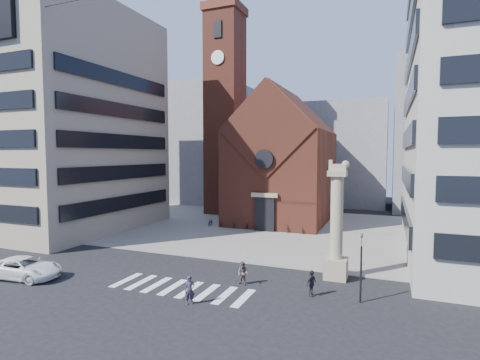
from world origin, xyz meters
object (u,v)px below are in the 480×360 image
object	(u,v)px
scooter_0	(210,222)
pedestrian_1	(243,273)
traffic_light	(361,266)
pedestrian_0	(190,290)
white_car	(24,268)
lion_column	(337,232)
pedestrian_2	(311,283)

from	to	relation	value
scooter_0	pedestrian_1	bearing A→B (deg)	-68.97
pedestrian_1	scooter_0	xyz separation A→B (m)	(-11.54, 18.24, -0.31)
traffic_light	pedestrian_0	distance (m)	10.52
white_car	pedestrian_0	xyz separation A→B (m)	(13.62, 0.31, 0.10)
white_car	pedestrian_0	distance (m)	13.62
lion_column	white_car	distance (m)	22.98
traffic_light	pedestrian_1	bearing A→B (deg)	178.46
traffic_light	pedestrian_1	xyz separation A→B (m)	(-7.83, 0.21, -1.47)
lion_column	pedestrian_2	xyz separation A→B (m)	(-1.01, -4.08, -2.61)
pedestrian_2	traffic_light	bearing A→B (deg)	-67.35
lion_column	pedestrian_1	world-z (taller)	lion_column
white_car	pedestrian_0	bearing A→B (deg)	-95.45
white_car	scooter_0	xyz separation A→B (m)	(3.83, 22.88, -0.26)
lion_column	pedestrian_2	distance (m)	4.95
pedestrian_1	pedestrian_2	distance (m)	4.84
lion_column	traffic_light	world-z (taller)	lion_column
lion_column	scooter_0	xyz separation A→B (m)	(-17.38, 14.45, -2.95)
white_car	pedestrian_1	size ratio (longest dim) A/B	3.37
pedestrian_1	pedestrian_2	size ratio (longest dim) A/B	0.97
traffic_light	pedestrian_0	xyz separation A→B (m)	(-9.58, -4.12, -1.42)
white_car	pedestrian_2	size ratio (longest dim) A/B	3.27
pedestrian_2	scooter_0	distance (m)	24.73
pedestrian_0	pedestrian_2	size ratio (longest dim) A/B	1.03
white_car	pedestrian_2	distance (m)	20.66
lion_column	traffic_light	xyz separation A→B (m)	(1.99, -4.00, -1.17)
white_car	pedestrian_2	bearing A→B (deg)	-84.61
traffic_light	white_car	distance (m)	23.66
lion_column	scooter_0	world-z (taller)	lion_column
pedestrian_0	scooter_0	bearing A→B (deg)	81.96
white_car	pedestrian_1	xyz separation A→B (m)	(15.37, 4.64, 0.05)
pedestrian_0	pedestrian_2	xyz separation A→B (m)	(6.58, 4.04, -0.02)
traffic_light	scooter_0	world-z (taller)	traffic_light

